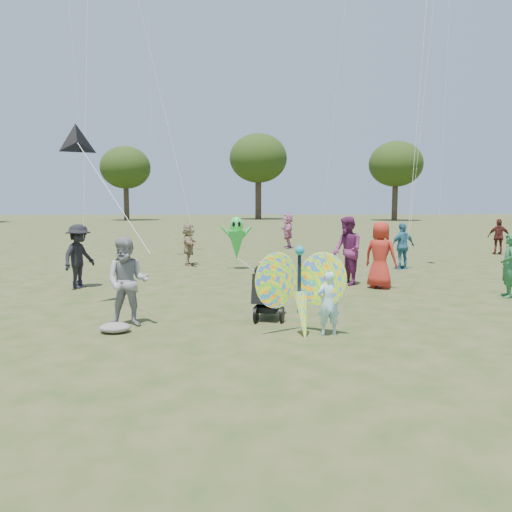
{
  "coord_description": "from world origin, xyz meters",
  "views": [
    {
      "loc": [
        -0.57,
        -8.77,
        2.22
      ],
      "look_at": [
        -0.2,
        1.5,
        1.1
      ],
      "focal_mm": 35.0,
      "sensor_mm": 36.0,
      "label": 1
    }
  ],
  "objects_px": {
    "alien_kite": "(237,240)",
    "crowd_a": "(380,255)",
    "child_girl": "(328,303)",
    "adult_man": "(127,282)",
    "butterfly_kite": "(301,291)",
    "jogging_stroller": "(268,286)",
    "crowd_c": "(403,246)",
    "crowd_f": "(509,266)",
    "crowd_e": "(347,250)",
    "crowd_b": "(79,256)",
    "crowd_j": "(288,231)",
    "crowd_d": "(189,244)",
    "crowd_h": "(499,237)"
  },
  "relations": [
    {
      "from": "alien_kite",
      "to": "crowd_a",
      "type": "bearing_deg",
      "value": -45.32
    },
    {
      "from": "child_girl",
      "to": "adult_man",
      "type": "height_order",
      "value": "adult_man"
    },
    {
      "from": "adult_man",
      "to": "butterfly_kite",
      "type": "xyz_separation_m",
      "value": [
        3.01,
        -0.72,
        -0.06
      ]
    },
    {
      "from": "jogging_stroller",
      "to": "butterfly_kite",
      "type": "height_order",
      "value": "butterfly_kite"
    },
    {
      "from": "crowd_c",
      "to": "crowd_f",
      "type": "relative_size",
      "value": 1.03
    },
    {
      "from": "crowd_a",
      "to": "crowd_e",
      "type": "relative_size",
      "value": 0.94
    },
    {
      "from": "adult_man",
      "to": "crowd_c",
      "type": "xyz_separation_m",
      "value": [
        7.4,
        7.35,
        -0.03
      ]
    },
    {
      "from": "butterfly_kite",
      "to": "crowd_e",
      "type": "bearing_deg",
      "value": 69.6
    },
    {
      "from": "adult_man",
      "to": "alien_kite",
      "type": "relative_size",
      "value": 0.92
    },
    {
      "from": "crowd_b",
      "to": "butterfly_kite",
      "type": "height_order",
      "value": "crowd_b"
    },
    {
      "from": "jogging_stroller",
      "to": "crowd_j",
      "type": "bearing_deg",
      "value": 98.2
    },
    {
      "from": "crowd_f",
      "to": "crowd_e",
      "type": "bearing_deg",
      "value": -104.33
    },
    {
      "from": "crowd_a",
      "to": "crowd_b",
      "type": "bearing_deg",
      "value": 35.93
    },
    {
      "from": "crowd_b",
      "to": "crowd_a",
      "type": "bearing_deg",
      "value": -70.91
    },
    {
      "from": "crowd_b",
      "to": "crowd_e",
      "type": "height_order",
      "value": "crowd_e"
    },
    {
      "from": "crowd_d",
      "to": "crowd_e",
      "type": "distance_m",
      "value": 6.31
    },
    {
      "from": "crowd_a",
      "to": "jogging_stroller",
      "type": "bearing_deg",
      "value": 84.38
    },
    {
      "from": "crowd_b",
      "to": "crowd_c",
      "type": "height_order",
      "value": "crowd_b"
    },
    {
      "from": "adult_man",
      "to": "jogging_stroller",
      "type": "height_order",
      "value": "adult_man"
    },
    {
      "from": "jogging_stroller",
      "to": "crowd_c",
      "type": "bearing_deg",
      "value": 69.82
    },
    {
      "from": "butterfly_kite",
      "to": "crowd_a",
      "type": "bearing_deg",
      "value": 59.69
    },
    {
      "from": "crowd_j",
      "to": "alien_kite",
      "type": "xyz_separation_m",
      "value": [
        -2.45,
        -7.65,
        0.14
      ]
    },
    {
      "from": "crowd_c",
      "to": "alien_kite",
      "type": "distance_m",
      "value": 5.48
    },
    {
      "from": "crowd_d",
      "to": "jogging_stroller",
      "type": "xyz_separation_m",
      "value": [
        2.29,
        -8.08,
        -0.12
      ]
    },
    {
      "from": "crowd_h",
      "to": "jogging_stroller",
      "type": "height_order",
      "value": "crowd_h"
    },
    {
      "from": "alien_kite",
      "to": "crowd_e",
      "type": "bearing_deg",
      "value": -46.45
    },
    {
      "from": "crowd_e",
      "to": "jogging_stroller",
      "type": "distance_m",
      "value": 4.5
    },
    {
      "from": "crowd_h",
      "to": "jogging_stroller",
      "type": "xyz_separation_m",
      "value": [
        -10.44,
        -11.23,
        -0.14
      ]
    },
    {
      "from": "jogging_stroller",
      "to": "alien_kite",
      "type": "height_order",
      "value": "alien_kite"
    },
    {
      "from": "jogging_stroller",
      "to": "alien_kite",
      "type": "distance_m",
      "value": 6.99
    },
    {
      "from": "crowd_j",
      "to": "alien_kite",
      "type": "height_order",
      "value": "alien_kite"
    },
    {
      "from": "crowd_c",
      "to": "crowd_d",
      "type": "bearing_deg",
      "value": -31.06
    },
    {
      "from": "child_girl",
      "to": "alien_kite",
      "type": "bearing_deg",
      "value": -87.8
    },
    {
      "from": "crowd_f",
      "to": "crowd_h",
      "type": "relative_size",
      "value": 0.99
    },
    {
      "from": "crowd_b",
      "to": "crowd_f",
      "type": "distance_m",
      "value": 10.5
    },
    {
      "from": "crowd_b",
      "to": "butterfly_kite",
      "type": "distance_m",
      "value": 7.02
    },
    {
      "from": "crowd_d",
      "to": "crowd_h",
      "type": "height_order",
      "value": "crowd_h"
    },
    {
      "from": "crowd_f",
      "to": "crowd_h",
      "type": "distance_m",
      "value": 10.49
    },
    {
      "from": "adult_man",
      "to": "jogging_stroller",
      "type": "distance_m",
      "value": 2.6
    },
    {
      "from": "alien_kite",
      "to": "child_girl",
      "type": "bearing_deg",
      "value": -79.31
    },
    {
      "from": "crowd_j",
      "to": "crowd_d",
      "type": "bearing_deg",
      "value": -34.31
    },
    {
      "from": "crowd_c",
      "to": "crowd_f",
      "type": "bearing_deg",
      "value": 78.8
    },
    {
      "from": "crowd_e",
      "to": "butterfly_kite",
      "type": "relative_size",
      "value": 1.06
    },
    {
      "from": "alien_kite",
      "to": "crowd_b",
      "type": "bearing_deg",
      "value": -139.71
    },
    {
      "from": "adult_man",
      "to": "crowd_f",
      "type": "relative_size",
      "value": 1.07
    },
    {
      "from": "crowd_c",
      "to": "crowd_d",
      "type": "height_order",
      "value": "crowd_c"
    },
    {
      "from": "crowd_a",
      "to": "crowd_d",
      "type": "bearing_deg",
      "value": -3.9
    },
    {
      "from": "adult_man",
      "to": "alien_kite",
      "type": "height_order",
      "value": "alien_kite"
    },
    {
      "from": "crowd_c",
      "to": "crowd_j",
      "type": "xyz_separation_m",
      "value": [
        -3.03,
        7.8,
        0.06
      ]
    },
    {
      "from": "jogging_stroller",
      "to": "alien_kite",
      "type": "relative_size",
      "value": 0.64
    }
  ]
}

